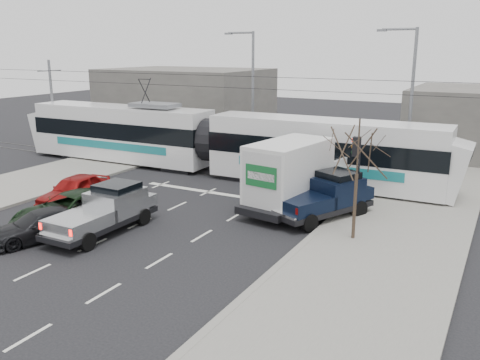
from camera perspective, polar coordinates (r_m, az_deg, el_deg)
The scene contains 16 objects.
ground at distance 22.96m, azimuth -7.91°, elevation -5.52°, with size 120.00×120.00×0.00m, color black.
sidewalk_right at distance 19.36m, azimuth 14.48°, elevation -9.56°, with size 6.00×60.00×0.15m, color gray.
rails at distance 31.19m, azimuth 2.95°, elevation 0.04°, with size 60.00×1.60×0.03m, color #33302D.
building_left at distance 47.87m, azimuth -6.09°, elevation 8.72°, with size 14.00×10.00×6.00m, color slate.
bare_tree at distance 20.89m, azimuth 13.11°, elevation 3.03°, with size 2.40×2.40×5.00m.
traffic_signal at distance 25.17m, azimuth 12.95°, elevation 2.53°, with size 0.44×0.44×3.60m.
street_lamp_near at distance 31.90m, azimuth 18.39°, elevation 8.96°, with size 2.38×0.25×9.00m.
street_lamp_far at distance 37.52m, azimuth 1.19°, elevation 10.43°, with size 2.38×0.25×9.00m.
catenary at distance 30.45m, azimuth 3.04°, elevation 7.10°, with size 60.00×0.20×7.00m.
tram at distance 32.59m, azimuth -3.17°, elevation 4.38°, with size 28.59×3.44×5.83m.
silver_pickup at distance 23.02m, azimuth -14.72°, elevation -3.20°, with size 2.00×5.52×2.00m.
box_truck at distance 25.35m, azimuth 6.22°, elevation 0.55°, with size 3.43×7.28×3.50m.
navy_pickup at distance 24.26m, azimuth 9.78°, elevation -1.81°, with size 3.90×5.50×2.19m.
green_car at distance 24.23m, azimuth -18.43°, elevation -3.18°, with size 2.51×5.45×1.52m, color black.
red_car at distance 27.43m, azimuth -18.07°, elevation -1.10°, with size 1.80×4.47×1.52m, color maroon.
dark_car at distance 23.02m, azimuth -21.52°, elevation -4.76°, with size 1.72×4.24×1.23m, color black.
Camera 1 is at (12.91, -17.29, 7.85)m, focal length 38.00 mm.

